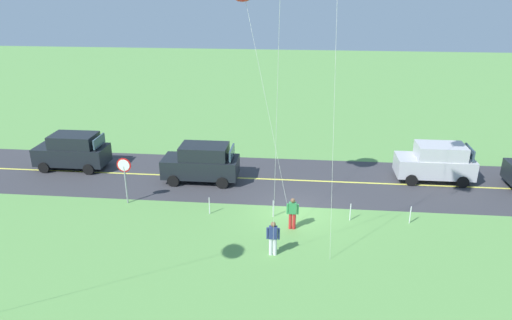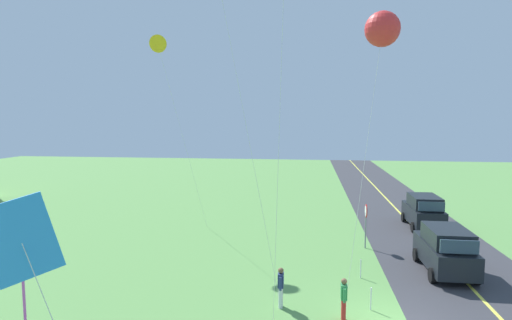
{
  "view_description": "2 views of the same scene",
  "coord_description": "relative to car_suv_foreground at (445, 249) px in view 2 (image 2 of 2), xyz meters",
  "views": [
    {
      "loc": [
        -0.05,
        21.56,
        11.13
      ],
      "look_at": [
        1.85,
        2.38,
        3.68
      ],
      "focal_mm": 32.71,
      "sensor_mm": 36.0,
      "label": 1
    },
    {
      "loc": [
        -14.62,
        3.13,
        7.41
      ],
      "look_at": [
        1.3,
        5.22,
        5.79
      ],
      "focal_mm": 28.88,
      "sensor_mm": 36.0,
      "label": 2
    }
  ],
  "objects": [
    {
      "name": "kite_red_low",
      "position": [
        -2.91,
        3.73,
        9.79
      ],
      "size": [
        3.69,
        2.2,
        11.65
      ],
      "color": "silver",
      "rests_on": "ground"
    },
    {
      "name": "fence_post_3",
      "position": [
        -1.23,
        4.1,
        -0.7
      ],
      "size": [
        0.05,
        0.05,
        0.9
      ],
      "primitive_type": "cylinder",
      "color": "silver",
      "rests_on": "ground"
    },
    {
      "name": "car_suv_foreground",
      "position": [
        0.0,
        0.0,
        0.0
      ],
      "size": [
        4.4,
        2.12,
        2.24
      ],
      "color": "black",
      "rests_on": "ground"
    },
    {
      "name": "fence_post_2",
      "position": [
        -4.47,
        4.1,
        -0.7
      ],
      "size": [
        0.05,
        0.05,
        0.9
      ],
      "primitive_type": "cylinder",
      "color": "silver",
      "rests_on": "ground"
    },
    {
      "name": "person_adult_companion",
      "position": [
        -4.68,
        7.59,
        -0.29
      ],
      "size": [
        0.58,
        0.22,
        1.6
      ],
      "rotation": [
        0.0,
        0.0,
        1.71
      ],
      "color": "silver",
      "rests_on": "ground"
    },
    {
      "name": "kite_pink_drift",
      "position": [
        -14.9,
        10.67,
        4.4
      ],
      "size": [
        0.77,
        2.95,
        6.34
      ],
      "color": "silver",
      "rests_on": "ground"
    },
    {
      "name": "stop_sign",
      "position": [
        3.38,
        3.3,
        0.65
      ],
      "size": [
        0.76,
        0.08,
        2.56
      ],
      "color": "gray",
      "rests_on": "ground"
    },
    {
      "name": "person_adult_near",
      "position": [
        -5.45,
        5.22,
        -0.29
      ],
      "size": [
        0.58,
        0.22,
        1.6
      ],
      "rotation": [
        0.0,
        0.0,
        0.48
      ],
      "color": "red",
      "rests_on": "ground"
    },
    {
      "name": "car_parked_east_near",
      "position": [
        8.48,
        -1.2,
        0.0
      ],
      "size": [
        4.4,
        2.12,
        2.24
      ],
      "color": "black",
      "rests_on": "ground"
    },
    {
      "name": "kite_yellow_high",
      "position": [
        4.87,
        15.97,
        10.82
      ],
      "size": [
        2.25,
        3.06,
        12.59
      ],
      "color": "silver",
      "rests_on": "ground"
    }
  ]
}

